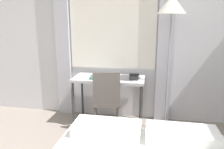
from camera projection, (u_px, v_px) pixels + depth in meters
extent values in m
cube|color=silver|center=(123.00, 38.00, 3.55)|extent=(5.69, 0.05, 2.70)
cube|color=white|center=(112.00, 22.00, 3.49)|extent=(1.41, 0.01, 1.50)
cube|color=#B2B2BC|center=(63.00, 41.00, 3.67)|extent=(0.24, 0.06, 2.60)
cube|color=#B2B2BC|center=(165.00, 42.00, 3.37)|extent=(0.24, 0.06, 2.60)
cube|color=#B2B2B7|center=(109.00, 79.00, 3.39)|extent=(1.11, 0.52, 0.04)
cylinder|color=#333333|center=(73.00, 105.00, 3.36)|extent=(0.04, 0.04, 0.73)
cylinder|color=#333333|center=(140.00, 110.00, 3.18)|extent=(0.04, 0.04, 0.73)
cylinder|color=#333333|center=(82.00, 96.00, 3.78)|extent=(0.04, 0.04, 0.73)
cylinder|color=#333333|center=(142.00, 99.00, 3.60)|extent=(0.04, 0.04, 0.73)
cube|color=#59514C|center=(107.00, 101.00, 3.29)|extent=(0.47, 0.47, 0.05)
cube|color=#59514C|center=(106.00, 88.00, 3.05)|extent=(0.38, 0.11, 0.47)
cylinder|color=#59514C|center=(95.00, 121.00, 3.18)|extent=(0.03, 0.03, 0.42)
cylinder|color=#59514C|center=(118.00, 120.00, 3.18)|extent=(0.03, 0.03, 0.42)
cylinder|color=#59514C|center=(96.00, 111.00, 3.51)|extent=(0.03, 0.03, 0.42)
cylinder|color=#59514C|center=(117.00, 111.00, 3.51)|extent=(0.03, 0.03, 0.42)
cube|color=white|center=(107.00, 128.00, 2.24)|extent=(0.69, 0.32, 0.12)
cube|color=white|center=(181.00, 135.00, 2.11)|extent=(0.69, 0.32, 0.12)
cylinder|color=#4C4C51|center=(164.00, 129.00, 3.33)|extent=(0.32, 0.32, 0.03)
cylinder|color=gray|center=(167.00, 75.00, 3.13)|extent=(0.02, 0.02, 1.68)
cone|color=silver|center=(172.00, 4.00, 2.90)|extent=(0.39, 0.39, 0.25)
cube|color=#2D2D2D|center=(134.00, 77.00, 3.29)|extent=(0.13, 0.16, 0.06)
cube|color=#2D2D2D|center=(134.00, 74.00, 3.28)|extent=(0.15, 0.06, 0.02)
cube|color=#33664C|center=(98.00, 77.00, 3.36)|extent=(0.28, 0.24, 0.02)
cube|color=white|center=(98.00, 77.00, 3.36)|extent=(0.27, 0.23, 0.01)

